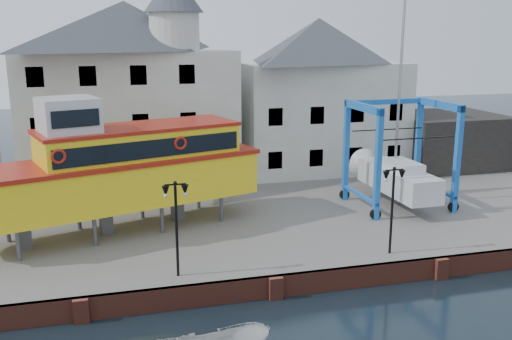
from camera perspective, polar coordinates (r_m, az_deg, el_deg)
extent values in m
plane|color=black|center=(25.19, 1.94, -12.70)|extent=(140.00, 140.00, 0.00)
cube|color=#5F5A51|center=(34.92, -3.28, -4.20)|extent=(44.00, 22.00, 1.00)
cube|color=brown|center=(25.07, 1.87, -11.56)|extent=(44.00, 0.25, 1.00)
cube|color=brown|center=(24.08, -17.09, -13.32)|extent=(0.60, 0.36, 1.00)
cube|color=brown|center=(24.93, 1.98, -11.72)|extent=(0.60, 0.36, 1.00)
cube|color=brown|center=(28.12, 18.00, -9.37)|extent=(0.60, 0.36, 1.00)
cube|color=beige|center=(40.53, -12.53, 5.25)|extent=(14.00, 8.00, 9.00)
pyramid|color=#3B4045|center=(40.13, -12.98, 13.89)|extent=(14.00, 8.00, 3.20)
cube|color=black|center=(37.34, -20.46, -0.53)|extent=(1.00, 0.08, 1.20)
cube|color=black|center=(37.15, -15.86, -0.25)|extent=(1.00, 0.08, 1.20)
cube|color=black|center=(37.19, -11.24, 0.03)|extent=(1.00, 0.08, 1.20)
cube|color=black|center=(37.48, -6.67, 0.30)|extent=(1.00, 0.08, 1.20)
cube|color=black|center=(36.77, -20.84, 4.01)|extent=(1.00, 0.08, 1.20)
cube|color=black|center=(36.57, -16.16, 4.32)|extent=(1.00, 0.08, 1.20)
cube|color=black|center=(36.62, -11.46, 4.60)|extent=(1.00, 0.08, 1.20)
cube|color=black|center=(36.92, -6.80, 4.84)|extent=(1.00, 0.08, 1.20)
cube|color=black|center=(36.44, -21.24, 8.66)|extent=(1.00, 0.08, 1.20)
cube|color=black|center=(36.24, -16.48, 9.00)|extent=(1.00, 0.08, 1.20)
cube|color=black|center=(36.29, -11.68, 9.28)|extent=(1.00, 0.08, 1.20)
cube|color=black|center=(36.59, -6.93, 9.49)|extent=(1.00, 0.08, 1.20)
cylinder|color=beige|center=(37.98, -8.15, 13.53)|extent=(3.20, 3.20, 2.40)
cube|color=beige|center=(43.93, 6.10, 5.46)|extent=(12.00, 8.00, 8.00)
pyramid|color=#3B4045|center=(43.50, 6.29, 12.78)|extent=(12.00, 8.00, 3.20)
cube|color=black|center=(39.23, 1.92, 0.99)|extent=(1.00, 0.08, 1.20)
cube|color=black|center=(40.18, 6.02, 1.22)|extent=(1.00, 0.08, 1.20)
cube|color=black|center=(41.33, 9.92, 1.44)|extent=(1.00, 0.08, 1.20)
cube|color=black|center=(42.66, 13.58, 1.64)|extent=(1.00, 0.08, 1.20)
cube|color=black|center=(38.68, 1.96, 5.33)|extent=(1.00, 0.08, 1.20)
cube|color=black|center=(39.65, 6.13, 5.46)|extent=(1.00, 0.08, 1.20)
cube|color=black|center=(40.81, 10.09, 5.56)|extent=(1.00, 0.08, 1.20)
cube|color=black|center=(42.16, 13.81, 5.63)|extent=(1.00, 0.08, 1.20)
cube|color=black|center=(47.03, 18.40, 2.90)|extent=(8.00, 7.00, 4.00)
cylinder|color=black|center=(24.35, -7.93, -6.11)|extent=(0.12, 0.12, 4.00)
cube|color=black|center=(23.74, -8.09, -1.44)|extent=(0.90, 0.06, 0.06)
sphere|color=black|center=(23.72, -8.10, -1.28)|extent=(0.16, 0.16, 0.16)
cone|color=black|center=(23.77, -9.03, -2.13)|extent=(0.32, 0.32, 0.45)
sphere|color=silver|center=(23.82, -9.01, -2.55)|extent=(0.18, 0.18, 0.18)
cone|color=black|center=(23.86, -7.12, -2.01)|extent=(0.32, 0.32, 0.45)
sphere|color=silver|center=(23.91, -7.11, -2.42)|extent=(0.18, 0.18, 0.18)
cylinder|color=black|center=(27.29, 13.43, -4.17)|extent=(0.12, 0.12, 4.00)
cube|color=black|center=(26.75, 13.67, 0.01)|extent=(0.90, 0.06, 0.06)
sphere|color=black|center=(26.74, 13.68, 0.16)|extent=(0.16, 0.16, 0.16)
cone|color=black|center=(26.63, 12.88, -0.60)|extent=(0.32, 0.32, 0.45)
sphere|color=silver|center=(26.67, 12.86, -0.98)|extent=(0.18, 0.18, 0.18)
cone|color=black|center=(27.01, 14.38, -0.49)|extent=(0.32, 0.32, 0.45)
sphere|color=silver|center=(27.05, 14.36, -0.86)|extent=(0.18, 0.18, 0.18)
cylinder|color=#59595E|center=(28.27, -22.67, -6.93)|extent=(0.25, 0.25, 1.50)
cylinder|color=#59595E|center=(30.91, -23.57, -5.30)|extent=(0.25, 0.25, 1.50)
cylinder|color=#59595E|center=(28.95, -15.81, -5.90)|extent=(0.25, 0.25, 1.50)
cylinder|color=#59595E|center=(31.53, -17.28, -4.39)|extent=(0.25, 0.25, 1.50)
cylinder|color=#59595E|center=(30.02, -9.38, -4.85)|extent=(0.25, 0.25, 1.50)
cylinder|color=#59595E|center=(32.52, -11.31, -3.49)|extent=(0.25, 0.25, 1.50)
cylinder|color=#59595E|center=(31.46, -3.48, -3.83)|extent=(0.25, 0.25, 1.50)
cylinder|color=#59595E|center=(33.84, -5.76, -2.61)|extent=(0.25, 0.25, 1.50)
cube|color=#59595E|center=(29.65, -22.19, -5.94)|extent=(0.72, 0.66, 1.50)
cube|color=#59595E|center=(30.49, -14.76, -4.84)|extent=(0.72, 0.66, 1.50)
cube|color=#59595E|center=(31.81, -7.87, -3.73)|extent=(0.72, 0.66, 1.50)
cube|color=yellow|center=(30.26, -13.17, -1.22)|extent=(14.53, 7.78, 2.20)
cube|color=#9F1E10|center=(29.99, -13.29, 1.00)|extent=(14.86, 8.02, 0.22)
cube|color=yellow|center=(30.17, -11.57, 2.53)|extent=(10.58, 6.21, 1.60)
cube|color=black|center=(28.57, -10.34, 2.08)|extent=(9.21, 2.90, 0.90)
cube|color=black|center=(31.77, -12.68, 3.11)|extent=(9.21, 2.90, 0.90)
cube|color=#9F1E10|center=(30.02, -11.65, 4.20)|extent=(10.80, 6.37, 0.18)
cube|color=silver|center=(28.88, -18.27, 5.09)|extent=(3.26, 3.26, 1.82)
cube|color=black|center=(27.59, -17.59, 4.93)|extent=(2.11, 0.70, 0.80)
torus|color=#9F1E10|center=(27.20, -19.15, 1.28)|extent=(0.71, 0.34, 0.70)
torus|color=#9F1E10|center=(29.08, -7.57, 2.68)|extent=(0.71, 0.34, 0.70)
cube|color=blue|center=(31.75, 12.10, 0.44)|extent=(0.32, 0.32, 6.19)
cylinder|color=black|center=(32.48, 11.86, -4.35)|extent=(0.62, 0.23, 0.62)
cube|color=blue|center=(35.34, 8.99, 1.90)|extent=(0.32, 0.32, 6.19)
cylinder|color=black|center=(36.00, 8.83, -2.45)|extent=(0.62, 0.23, 0.62)
cube|color=blue|center=(34.35, 19.48, 0.94)|extent=(0.32, 0.32, 6.19)
cylinder|color=black|center=(35.03, 19.12, -3.50)|extent=(0.62, 0.23, 0.62)
cube|color=blue|center=(37.69, 15.90, 2.27)|extent=(0.32, 0.32, 6.19)
cylinder|color=black|center=(38.31, 15.64, -1.82)|extent=(0.62, 0.23, 0.62)
cube|color=blue|center=(33.04, 10.68, 6.19)|extent=(0.40, 4.42, 0.43)
cube|color=blue|center=(34.06, 10.30, -2.43)|extent=(0.30, 4.42, 0.19)
cube|color=blue|center=(35.55, 17.95, 6.28)|extent=(0.40, 4.42, 0.43)
cube|color=blue|center=(36.50, 17.36, -1.76)|extent=(0.30, 4.42, 0.19)
cube|color=blue|center=(36.00, 12.80, 6.68)|extent=(5.31, 0.41, 0.31)
cube|color=silver|center=(35.04, 14.02, -0.97)|extent=(2.16, 6.67, 1.41)
cone|color=silver|center=(38.38, 11.12, 0.44)|extent=(2.06, 1.45, 2.03)
cube|color=#59595E|center=(35.30, 13.93, -2.57)|extent=(0.24, 1.59, 0.62)
cube|color=silver|center=(34.44, 14.48, 0.42)|extent=(1.47, 2.68, 0.53)
cylinder|color=#99999E|center=(34.49, 14.19, 8.20)|extent=(0.16, 0.16, 9.72)
cube|color=black|center=(33.12, 15.66, 3.06)|extent=(4.70, 0.21, 0.05)
cube|color=black|center=(35.82, 13.02, 3.98)|extent=(4.70, 0.21, 0.05)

